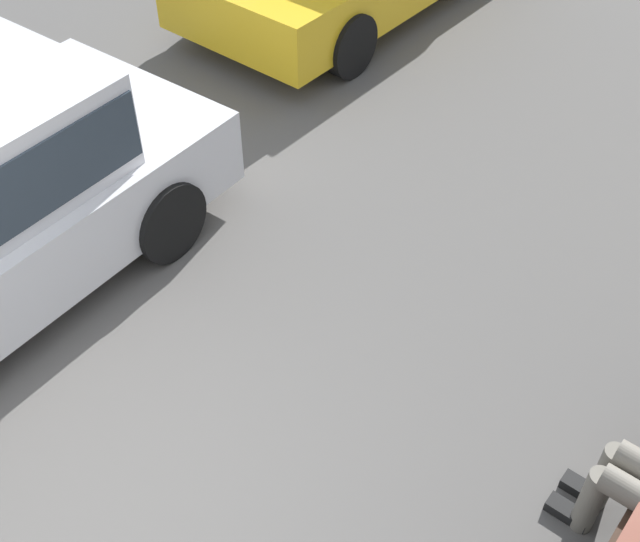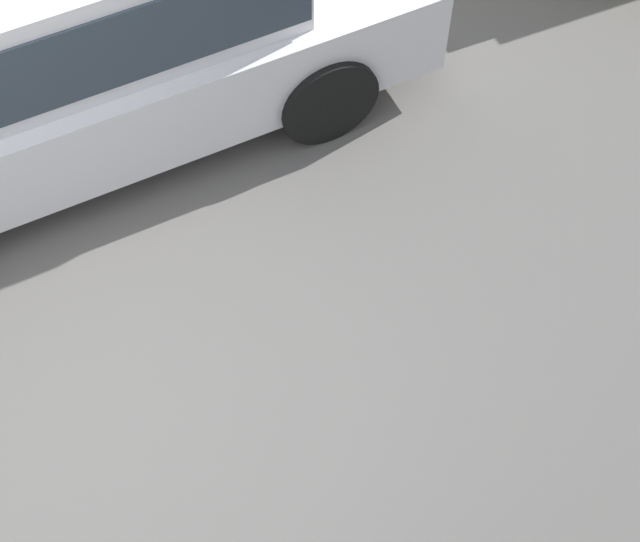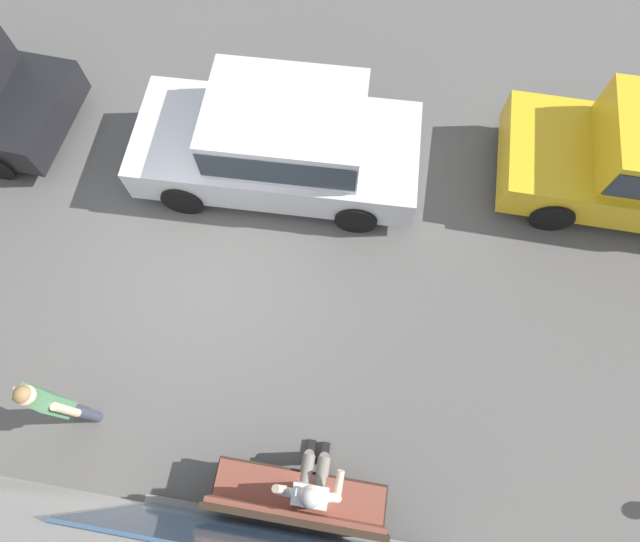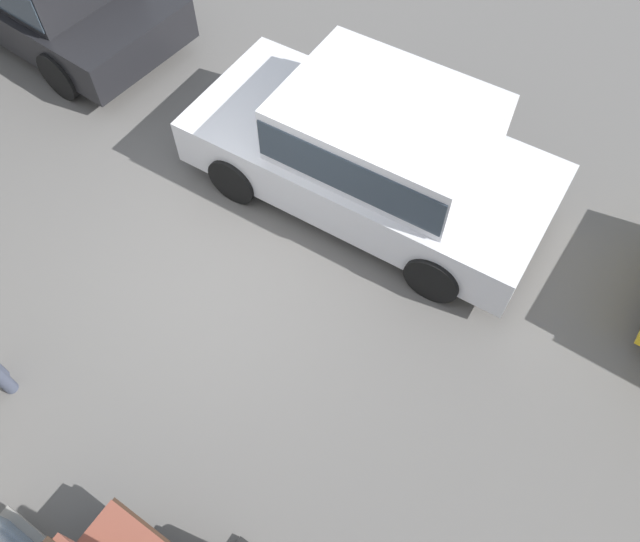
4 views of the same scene
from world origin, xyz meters
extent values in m
plane|color=#565451|center=(0.00, 0.00, 0.00)|extent=(60.00, 60.00, 0.00)
cylinder|color=#332319|center=(-0.81, 2.61, 0.19)|extent=(0.07, 0.07, 0.38)
cube|color=silver|center=(-0.57, -1.79, 0.52)|extent=(4.22, 1.98, 0.58)
cube|color=silver|center=(-0.74, -1.79, 1.15)|extent=(2.22, 1.69, 0.67)
cube|color=#28333D|center=(-0.74, -1.79, 1.15)|extent=(2.18, 1.72, 0.47)
cylinder|color=black|center=(0.69, -0.87, 0.31)|extent=(0.63, 0.20, 0.62)
cylinder|color=black|center=(0.75, -2.61, 0.31)|extent=(0.63, 0.20, 0.62)
cylinder|color=black|center=(-1.89, -0.96, 0.31)|extent=(0.63, 0.20, 0.62)
cylinder|color=black|center=(-1.82, -2.71, 0.31)|extent=(0.63, 0.20, 0.62)
cylinder|color=black|center=(3.70, -1.00, 0.33)|extent=(0.68, 0.22, 0.67)
cylinder|color=black|center=(3.60, -2.74, 0.33)|extent=(0.68, 0.22, 0.67)
camera|label=1|loc=(0.80, 2.60, 4.05)|focal=45.00mm
camera|label=2|loc=(-0.28, 2.60, 4.75)|focal=55.00mm
camera|label=3|loc=(-1.94, 2.60, 6.70)|focal=28.00mm
camera|label=4|loc=(-2.84, 2.60, 5.83)|focal=35.00mm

